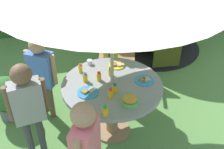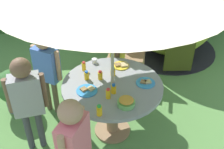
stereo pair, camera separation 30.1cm
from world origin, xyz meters
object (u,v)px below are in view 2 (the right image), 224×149
child_in_blue_shirt (47,64)px  snack_bowl (126,102)px  child_in_yellow_shirt (118,38)px  juice_bottle_back_edge (114,89)px  wooden_chair (128,45)px  juice_bottle_center_back (87,75)px  juice_bottle_mid_left (84,66)px  dome_tent (172,6)px  potted_plant (14,88)px  plate_center_front (121,65)px  child_in_grey_shirt (27,95)px  plate_near_left (87,90)px  juice_bottle_front_edge (99,110)px  juice_bottle_mid_right (108,94)px  juice_bottle_far_left (100,75)px  juice_bottle_far_right (113,72)px  cup_near (94,61)px  plate_near_right (146,83)px  child_in_pink_shirt (74,141)px  garden_table (112,94)px

child_in_blue_shirt → snack_bowl: (0.89, -0.82, 0.03)m
child_in_yellow_shirt → juice_bottle_back_edge: 0.99m
wooden_chair → juice_bottle_center_back: bearing=-104.2°
snack_bowl → child_in_yellow_shirt: bearing=88.2°
child_in_blue_shirt → juice_bottle_mid_left: (0.46, -0.14, 0.04)m
dome_tent → juice_bottle_back_edge: size_ratio=16.54×
potted_plant → plate_center_front: 1.48m
child_in_grey_shirt → plate_near_left: size_ratio=5.30×
juice_bottle_mid_left → child_in_grey_shirt: bearing=-140.9°
plate_center_front → snack_bowl: bearing=-92.2°
juice_bottle_center_back → potted_plant: bearing=157.5°
potted_plant → child_in_blue_shirt: bearing=-8.9°
child_in_yellow_shirt → juice_bottle_front_edge: (-0.31, -1.31, -0.09)m
child_in_blue_shirt → juice_bottle_back_edge: child_in_blue_shirt is taller
juice_bottle_mid_right → snack_bowl: bearing=-37.2°
child_in_yellow_shirt → plate_center_front: 0.48m
child_in_yellow_shirt → juice_bottle_far_left: 0.77m
wooden_chair → dome_tent: 1.19m
child_in_blue_shirt → juice_bottle_far_right: (0.80, -0.28, 0.04)m
snack_bowl → child_in_grey_shirt: bearing=169.3°
dome_tent → juice_bottle_far_right: 2.17m
child_in_grey_shirt → cup_near: bearing=30.6°
child_in_yellow_shirt → plate_near_right: size_ratio=6.39×
snack_bowl → juice_bottle_far_left: juice_bottle_far_left is taller
juice_bottle_front_edge → child_in_yellow_shirt: bearing=76.5°
child_in_pink_shirt → wooden_chair: bearing=5.8°
potted_plant → child_in_grey_shirt: size_ratio=0.50×
juice_bottle_front_edge → juice_bottle_back_edge: (0.17, 0.33, -0.00)m
potted_plant → plate_near_right: plate_near_right is taller
juice_bottle_far_left → cup_near: 0.36m
child_in_pink_shirt → juice_bottle_far_left: 0.99m
juice_bottle_far_left → plate_center_front: bearing=42.9°
child_in_pink_shirt → juice_bottle_mid_left: (0.09, 1.15, 0.01)m
plate_near_left → cup_near: size_ratio=3.50×
garden_table → plate_center_front: bearing=69.2°
garden_table → juice_bottle_far_right: (0.02, 0.17, 0.20)m
garden_table → cup_near: bearing=112.1°
child_in_yellow_shirt → plate_near_left: bearing=-15.0°
potted_plant → child_in_yellow_shirt: size_ratio=0.44×
juice_bottle_center_back → plate_near_left: bearing=-89.8°
child_in_yellow_shirt → dome_tent: bearing=148.7°
garden_table → wooden_chair: 1.25m
dome_tent → juice_bottle_back_edge: 2.45m
juice_bottle_center_back → juice_bottle_mid_left: 0.19m
juice_bottle_far_left → juice_bottle_center_back: 0.16m
juice_bottle_far_left → cup_near: juice_bottle_far_left is taller
wooden_chair → cup_near: (-0.52, -0.74, 0.21)m
garden_table → plate_near_left: bearing=-161.3°
potted_plant → child_in_blue_shirt: size_ratio=0.52×
child_in_blue_shirt → child_in_pink_shirt: (0.37, -1.29, 0.03)m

